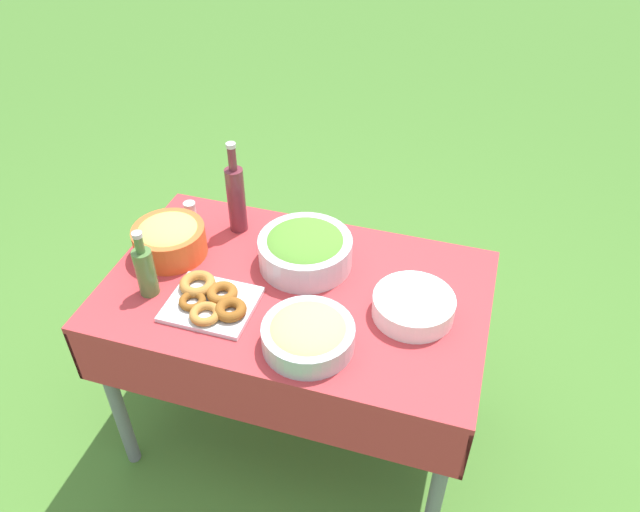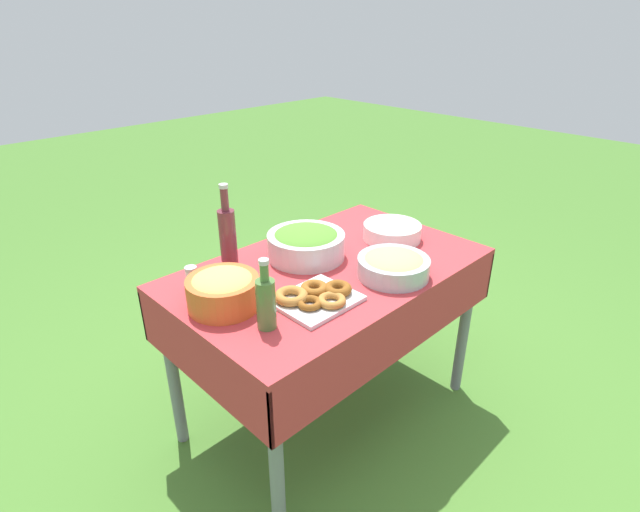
{
  "view_description": "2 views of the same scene",
  "coord_description": "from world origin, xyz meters",
  "px_view_note": "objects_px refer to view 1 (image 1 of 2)",
  "views": [
    {
      "loc": [
        0.53,
        -1.45,
        2.2
      ],
      "look_at": [
        0.07,
        0.07,
        0.88
      ],
      "focal_mm": 35.0,
      "sensor_mm": 36.0,
      "label": 1
    },
    {
      "loc": [
        -1.3,
        -1.27,
        1.71
      ],
      "look_at": [
        -0.02,
        0.03,
        0.82
      ],
      "focal_mm": 28.0,
      "sensor_mm": 36.0,
      "label": 2
    }
  ],
  "objects_px": {
    "salad_bowl": "(305,249)",
    "plate_stack": "(413,306)",
    "fruit_bowl": "(169,238)",
    "pasta_bowl": "(308,334)",
    "donut_platter": "(211,301)",
    "olive_oil_bottle": "(145,270)",
    "wine_bottle": "(236,197)"
  },
  "relations": [
    {
      "from": "salad_bowl",
      "to": "plate_stack",
      "type": "relative_size",
      "value": 1.25
    },
    {
      "from": "salad_bowl",
      "to": "wine_bottle",
      "type": "distance_m",
      "value": 0.33
    },
    {
      "from": "donut_platter",
      "to": "salad_bowl",
      "type": "bearing_deg",
      "value": 52.23
    },
    {
      "from": "salad_bowl",
      "to": "wine_bottle",
      "type": "relative_size",
      "value": 0.9
    },
    {
      "from": "plate_stack",
      "to": "pasta_bowl",
      "type": "bearing_deg",
      "value": -141.19
    },
    {
      "from": "plate_stack",
      "to": "wine_bottle",
      "type": "relative_size",
      "value": 0.72
    },
    {
      "from": "plate_stack",
      "to": "wine_bottle",
      "type": "xyz_separation_m",
      "value": [
        -0.71,
        0.26,
        0.11
      ]
    },
    {
      "from": "fruit_bowl",
      "to": "plate_stack",
      "type": "bearing_deg",
      "value": -3.41
    },
    {
      "from": "wine_bottle",
      "to": "fruit_bowl",
      "type": "relative_size",
      "value": 1.42
    },
    {
      "from": "pasta_bowl",
      "to": "olive_oil_bottle",
      "type": "bearing_deg",
      "value": 173.03
    },
    {
      "from": "donut_platter",
      "to": "olive_oil_bottle",
      "type": "distance_m",
      "value": 0.24
    },
    {
      "from": "donut_platter",
      "to": "olive_oil_bottle",
      "type": "height_order",
      "value": "olive_oil_bottle"
    },
    {
      "from": "pasta_bowl",
      "to": "plate_stack",
      "type": "bearing_deg",
      "value": 38.81
    },
    {
      "from": "plate_stack",
      "to": "wine_bottle",
      "type": "distance_m",
      "value": 0.76
    },
    {
      "from": "salad_bowl",
      "to": "donut_platter",
      "type": "relative_size",
      "value": 1.09
    },
    {
      "from": "salad_bowl",
      "to": "plate_stack",
      "type": "xyz_separation_m",
      "value": [
        0.41,
        -0.14,
        -0.03
      ]
    },
    {
      "from": "salad_bowl",
      "to": "pasta_bowl",
      "type": "height_order",
      "value": "salad_bowl"
    },
    {
      "from": "pasta_bowl",
      "to": "donut_platter",
      "type": "bearing_deg",
      "value": 168.76
    },
    {
      "from": "olive_oil_bottle",
      "to": "wine_bottle",
      "type": "distance_m",
      "value": 0.44
    },
    {
      "from": "salad_bowl",
      "to": "plate_stack",
      "type": "bearing_deg",
      "value": -18.85
    },
    {
      "from": "plate_stack",
      "to": "olive_oil_bottle",
      "type": "xyz_separation_m",
      "value": [
        -0.86,
        -0.15,
        0.06
      ]
    },
    {
      "from": "fruit_bowl",
      "to": "salad_bowl",
      "type": "bearing_deg",
      "value": 10.27
    },
    {
      "from": "donut_platter",
      "to": "fruit_bowl",
      "type": "relative_size",
      "value": 1.17
    },
    {
      "from": "wine_bottle",
      "to": "fruit_bowl",
      "type": "xyz_separation_m",
      "value": [
        -0.17,
        -0.21,
        -0.07
      ]
    },
    {
      "from": "salad_bowl",
      "to": "olive_oil_bottle",
      "type": "relative_size",
      "value": 1.31
    },
    {
      "from": "salad_bowl",
      "to": "fruit_bowl",
      "type": "height_order",
      "value": "fruit_bowl"
    },
    {
      "from": "salad_bowl",
      "to": "donut_platter",
      "type": "xyz_separation_m",
      "value": [
        -0.23,
        -0.29,
        -0.04
      ]
    },
    {
      "from": "salad_bowl",
      "to": "fruit_bowl",
      "type": "xyz_separation_m",
      "value": [
        -0.48,
        -0.09,
        0.0
      ]
    },
    {
      "from": "wine_bottle",
      "to": "plate_stack",
      "type": "bearing_deg",
      "value": -20.12
    },
    {
      "from": "plate_stack",
      "to": "olive_oil_bottle",
      "type": "height_order",
      "value": "olive_oil_bottle"
    },
    {
      "from": "plate_stack",
      "to": "fruit_bowl",
      "type": "height_order",
      "value": "fruit_bowl"
    },
    {
      "from": "salad_bowl",
      "to": "fruit_bowl",
      "type": "bearing_deg",
      "value": -169.73
    }
  ]
}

